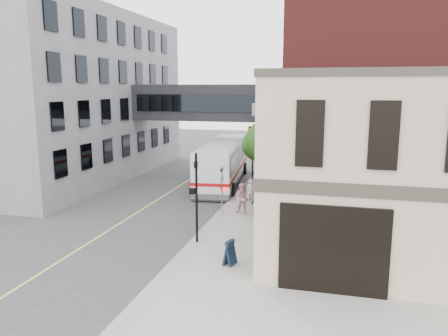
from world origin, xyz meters
The scene contains 17 objects.
ground centered at (0.00, 0.00, 0.00)m, with size 120.00×120.00×0.00m, color #38383A.
sidewalk_main centered at (2.00, 14.00, 0.07)m, with size 4.00×60.00×0.15m, color gray.
corner_building centered at (8.97, 2.00, 4.21)m, with size 10.19×8.12×8.45m.
brick_building centered at (9.98, 15.00, 6.99)m, with size 13.76×18.00×14.00m.
opposite_building centered at (-17.00, 16.00, 7.00)m, with size 14.00×24.00×14.00m, color slate.
skyway_bridge centered at (-3.00, 18.00, 6.50)m, with size 14.00×3.18×3.00m.
traffic_signal_near centered at (0.37, 2.00, 2.98)m, with size 0.44×0.22×4.60m.
traffic_signal_far centered at (0.26, 17.00, 3.34)m, with size 0.53×0.28×4.50m.
street_sign_pole centered at (0.39, 7.00, 1.93)m, with size 0.08×0.75×3.00m.
street_tree centered at (2.19, 13.22, 3.91)m, with size 3.80×3.20×5.60m.
lane_marking centered at (-5.00, 10.00, 0.01)m, with size 0.12×40.00×0.01m, color #D8CC4C.
bus centered at (-1.86, 16.03, 1.87)m, with size 4.04×12.61×3.33m.
pedestrian_a centered at (1.52, 10.32, 0.91)m, with size 0.55×0.36×1.52m, color silver.
pedestrian_b centered at (1.59, 7.40, 1.10)m, with size 0.92×0.72×1.90m, color pink.
pedestrian_c centered at (2.67, 7.24, 1.06)m, with size 1.18×0.68×1.82m, color #23222A.
newspaper_box centered at (1.13, 10.65, 0.55)m, with size 0.40×0.36×0.81m, color #155E31.
sandwich_board centered at (2.67, -0.38, 0.70)m, with size 0.40×0.62×1.11m, color #101E32.
Camera 1 is at (6.87, -17.87, 7.79)m, focal length 35.00 mm.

